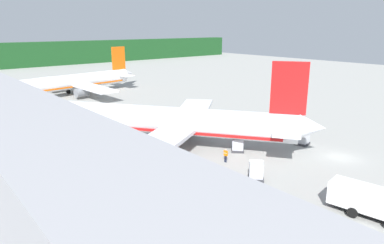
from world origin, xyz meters
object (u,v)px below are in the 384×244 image
service_truck_fuel (185,180)px  crew_supervisor (25,143)px  service_truck_baggage (92,189)px  crew_marshaller (226,154)px  crew_loader_left (134,197)px  airliner_foreground (166,121)px  cargo_container_near (237,145)px  airliner_mid_apron (69,83)px  cargo_container_far (256,171)px  cargo_container_mid (302,138)px  crew_loader_right (68,147)px  service_truck_catering (369,200)px

service_truck_fuel → crew_supervisor: 25.12m
service_truck_baggage → crew_marshaller: bearing=-4.3°
crew_marshaller → crew_loader_left: (-14.10, -2.35, -0.00)m
airliner_foreground → cargo_container_near: size_ratio=15.57×
airliner_mid_apron → crew_supervisor: bearing=-119.4°
service_truck_baggage → service_truck_fuel: bearing=-33.5°
airliner_foreground → crew_supervisor: (-15.84, 10.13, -2.42)m
cargo_container_near → crew_loader_left: bearing=-167.2°
cargo_container_far → crew_supervisor: cargo_container_far is taller
cargo_container_near → cargo_container_mid: (9.01, -3.93, -0.00)m
cargo_container_mid → crew_supervisor: cargo_container_mid is taller
service_truck_baggage → cargo_container_far: service_truck_baggage is taller
cargo_container_mid → crew_marshaller: (-12.96, 2.19, 0.11)m
service_truck_baggage → cargo_container_near: service_truck_baggage is taller
service_truck_fuel → crew_loader_left: 5.14m
airliner_foreground → airliner_mid_apron: size_ratio=0.94×
airliner_foreground → cargo_container_mid: size_ratio=17.33×
crew_marshaller → crew_loader_right: (-13.66, 14.93, -0.07)m
service_truck_catering → cargo_container_mid: bearing=49.5°
cargo_container_mid → cargo_container_far: size_ratio=0.89×
airliner_foreground → airliner_mid_apron: bearing=85.7°
crew_marshaller → crew_loader_left: bearing=-170.5°
service_truck_baggage → cargo_container_far: (15.54, -6.79, -0.17)m
airliner_mid_apron → service_truck_fuel: airliner_mid_apron is taller
service_truck_baggage → airliner_foreground: bearing=30.3°
service_truck_fuel → service_truck_baggage: size_ratio=1.02×
service_truck_fuel → crew_loader_right: bearing=103.6°
service_truck_baggage → crew_supervisor: bearing=92.7°
cargo_container_near → cargo_container_mid: cargo_container_mid is taller
service_truck_catering → crew_supervisor: service_truck_catering is taller
service_truck_fuel → service_truck_catering: (9.78, -13.00, -0.15)m
airliner_mid_apron → cargo_container_mid: size_ratio=18.46×
crew_marshaller → cargo_container_near: bearing=23.8°
crew_marshaller → crew_loader_left: 14.29m
service_truck_fuel → service_truck_baggage: service_truck_fuel is taller
crew_loader_right → cargo_container_mid: bearing=-32.8°
service_truck_baggage → crew_supervisor: 18.88m
airliner_foreground → service_truck_fuel: (-7.60, -13.59, -1.75)m
cargo_container_near → crew_loader_left: (-18.04, -4.09, 0.11)m
airliner_foreground → service_truck_catering: size_ratio=5.34×
crew_loader_left → cargo_container_mid: bearing=0.3°
crew_loader_left → cargo_container_near: bearing=12.8°
crew_marshaller → crew_loader_left: size_ratio=1.00×
service_truck_catering → cargo_container_mid: service_truck_catering is taller
cargo_container_mid → cargo_container_far: 14.33m
cargo_container_mid → crew_supervisor: 37.66m
service_truck_catering → crew_loader_right: service_truck_catering is taller
crew_supervisor → crew_loader_right: bearing=-54.2°
cargo_container_far → crew_loader_right: (-12.68, 20.47, -0.05)m
service_truck_baggage → cargo_container_far: 16.96m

